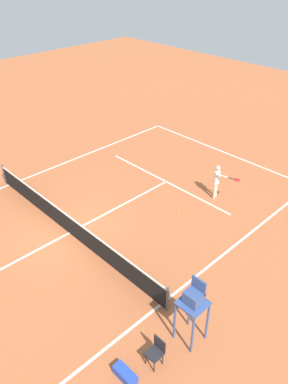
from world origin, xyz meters
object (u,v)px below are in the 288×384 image
(player_serving, at_px, (218,179))
(tennis_ball, at_px, (178,212))
(courtside_chair_near, at_px, (156,351))
(equipment_bag, at_px, (125,374))
(umpire_chair, at_px, (193,302))

(player_serving, height_order, tennis_ball, player_serving)
(tennis_ball, bearing_deg, courtside_chair_near, 126.59)
(equipment_bag, bearing_deg, tennis_ball, -58.92)
(umpire_chair, height_order, equipment_bag, umpire_chair)
(tennis_ball, height_order, equipment_bag, equipment_bag)
(player_serving, xyz_separation_m, courtside_chair_near, (-4.08, 8.34, -0.52))
(player_serving, height_order, courtside_chair_near, player_serving)
(umpire_chair, xyz_separation_m, equipment_bag, (0.41, 2.34, -1.46))
(umpire_chair, bearing_deg, equipment_bag, 80.01)
(tennis_ball, bearing_deg, player_serving, -101.72)
(player_serving, distance_m, tennis_ball, 2.48)
(player_serving, bearing_deg, equipment_bag, 6.51)
(umpire_chair, distance_m, equipment_bag, 2.79)
(player_serving, bearing_deg, tennis_ball, -27.47)
(umpire_chair, distance_m, courtside_chair_near, 1.75)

